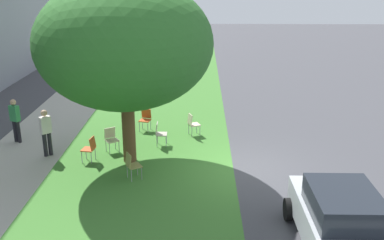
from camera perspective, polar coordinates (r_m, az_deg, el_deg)
ground at (r=14.82m, az=6.11°, el=-6.29°), size 80.00×80.00×0.00m
grass_verge at (r=14.88m, az=-6.33°, el=-6.17°), size 48.00×6.00×0.01m
sidewalk_strip at (r=16.05m, az=-22.19°, el=-5.62°), size 48.00×2.80×0.01m
street_tree at (r=14.37m, az=-8.65°, el=9.60°), size 5.64×5.64×6.10m
chair_0 at (r=13.99m, az=-7.72°, el=-5.61°), size 0.56×0.57×0.88m
chair_1 at (r=15.50m, az=-12.94°, el=-3.43°), size 0.48×0.48×0.88m
chair_2 at (r=16.19m, az=-10.31°, el=-2.26°), size 0.58×0.57×0.88m
chair_3 at (r=18.11m, az=-5.98°, el=0.25°), size 0.51×0.50×0.88m
chair_4 at (r=16.52m, az=-4.17°, el=-1.56°), size 0.43×0.43×0.88m
chair_5 at (r=17.45m, az=0.07°, el=-0.37°), size 0.54×0.54×0.88m
parked_car at (r=10.87m, az=18.46°, el=-12.25°), size 3.70×1.92×1.65m
pedestrian_0 at (r=17.90m, az=-21.71°, el=0.12°), size 0.34×0.41×1.69m
pedestrian_1 at (r=16.23m, az=-18.21°, el=-1.34°), size 0.39×0.40×1.69m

